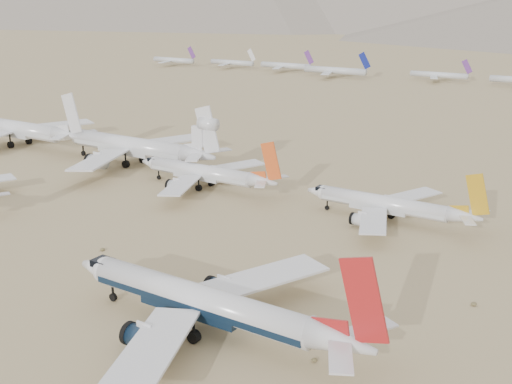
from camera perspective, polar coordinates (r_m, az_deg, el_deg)
ground at (r=103.00m, az=-7.50°, el=-11.19°), size 7000.00×7000.00×0.00m
main_airliner at (r=95.93m, az=-4.06°, el=-9.93°), size 51.52×50.32×18.18m
row2_gold_tail at (r=146.19m, az=11.85°, el=-1.16°), size 39.85×38.97×14.19m
row2_orange_tail at (r=168.80m, az=-4.43°, el=1.68°), size 42.71×41.79×15.24m
row2_white_trijet at (r=194.86m, az=-10.51°, el=4.01°), size 58.40×57.08×20.70m
row2_white_twin at (r=232.30m, az=-20.26°, el=5.22°), size 57.17×55.94×20.43m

